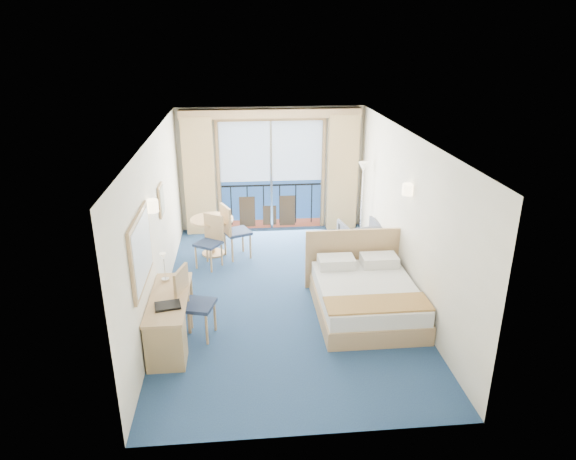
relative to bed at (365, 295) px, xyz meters
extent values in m
plane|color=navy|center=(-1.22, 0.68, -0.29)|extent=(6.50, 6.50, 0.00)
cube|color=silver|center=(-1.22, 3.94, 1.06)|extent=(4.00, 0.02, 2.70)
cube|color=silver|center=(-1.22, -2.58, 1.06)|extent=(4.00, 0.02, 2.70)
cube|color=silver|center=(-3.23, 0.68, 1.06)|extent=(0.02, 6.50, 2.70)
cube|color=silver|center=(0.79, 0.68, 1.06)|extent=(0.02, 6.50, 2.70)
cube|color=white|center=(-1.22, 0.68, 2.42)|extent=(4.00, 6.50, 0.02)
cube|color=navy|center=(-1.22, 3.90, 0.27)|extent=(2.20, 0.02, 1.08)
cube|color=#A7BBDB|center=(-1.22, 3.90, 1.47)|extent=(2.20, 0.02, 1.32)
cube|color=brown|center=(-1.22, 3.90, -0.19)|extent=(2.20, 0.02, 0.20)
cube|color=black|center=(-1.22, 3.89, 0.71)|extent=(2.20, 0.02, 0.04)
cube|color=tan|center=(-1.22, 3.89, 2.17)|extent=(2.36, 0.03, 0.12)
cube|color=tan|center=(-2.37, 3.89, 0.91)|extent=(0.06, 0.03, 2.40)
cube|color=tan|center=(-0.07, 3.89, 0.91)|extent=(0.06, 0.03, 2.40)
cube|color=silver|center=(-1.22, 3.89, 0.91)|extent=(0.05, 0.02, 2.40)
cube|color=#382819|center=(-0.87, 3.89, 0.11)|extent=(0.35, 0.02, 0.70)
cube|color=#382819|center=(-1.77, 3.89, 0.11)|extent=(0.35, 0.02, 0.70)
cube|color=#382819|center=(-1.27, 3.89, 0.01)|extent=(0.30, 0.02, 0.45)
cube|color=black|center=(-2.12, 3.89, 0.26)|extent=(0.02, 0.01, 0.90)
cube|color=black|center=(-1.76, 3.89, 0.26)|extent=(0.02, 0.01, 0.90)
cube|color=black|center=(-1.40, 3.89, 0.26)|extent=(0.03, 0.01, 0.90)
cube|color=black|center=(-1.04, 3.89, 0.26)|extent=(0.03, 0.01, 0.90)
cube|color=black|center=(-0.68, 3.89, 0.26)|extent=(0.02, 0.01, 0.90)
cube|color=black|center=(-0.32, 3.89, 0.26)|extent=(0.02, 0.01, 0.90)
cube|color=tan|center=(-2.77, 3.75, 0.98)|extent=(0.65, 0.22, 2.55)
cube|color=tan|center=(0.33, 3.75, 0.98)|extent=(0.65, 0.22, 2.55)
cube|color=tan|center=(-1.22, 3.78, 2.29)|extent=(3.80, 0.25, 0.18)
cube|color=tan|center=(-3.19, -0.82, 1.26)|extent=(0.04, 1.25, 0.95)
cube|color=silver|center=(-3.17, -0.82, 1.26)|extent=(0.01, 1.12, 0.82)
cube|color=tan|center=(-3.19, 1.13, 1.31)|extent=(0.03, 0.42, 0.52)
cube|color=gray|center=(-3.17, 1.13, 1.31)|extent=(0.01, 0.34, 0.44)
cylinder|color=beige|center=(-3.16, 0.08, 1.56)|extent=(0.18, 0.18, 0.18)
cylinder|color=beige|center=(0.72, 0.53, 1.56)|extent=(0.18, 0.18, 0.18)
cube|color=tan|center=(0.00, -0.08, -0.15)|extent=(1.53, 1.91, 0.29)
cube|color=silver|center=(0.00, -0.08, 0.11)|extent=(1.47, 1.85, 0.24)
cube|color=#AA7F42|center=(0.00, -0.70, 0.25)|extent=(1.51, 0.52, 0.03)
cube|color=silver|center=(-0.36, 0.60, 0.32)|extent=(0.59, 0.38, 0.17)
cube|color=silver|center=(0.36, 0.60, 0.32)|extent=(0.59, 0.38, 0.17)
cube|color=tan|center=(0.00, 0.92, 0.23)|extent=(1.67, 0.06, 1.05)
cube|color=#A48757|center=(0.54, 1.43, 0.00)|extent=(0.45, 0.42, 0.58)
cube|color=white|center=(0.58, 1.43, 0.33)|extent=(0.22, 0.19, 0.09)
imported|color=#494F59|center=(0.43, 2.19, 0.06)|extent=(0.87, 0.89, 0.70)
cylinder|color=silver|center=(0.59, 2.89, -0.28)|extent=(0.24, 0.24, 0.03)
cylinder|color=silver|center=(0.59, 2.89, 0.52)|extent=(0.03, 0.03, 1.62)
cone|color=white|center=(0.59, 2.89, 1.33)|extent=(0.22, 0.22, 0.19)
cube|color=tan|center=(-2.94, -0.55, 0.41)|extent=(0.53, 1.53, 0.04)
cube|color=#A48757|center=(-2.94, -1.08, 0.05)|extent=(0.50, 0.46, 0.68)
cylinder|color=tan|center=(-3.18, -0.36, 0.05)|extent=(0.05, 0.05, 0.68)
cylinder|color=tan|center=(-2.71, -0.36, 0.05)|extent=(0.05, 0.05, 0.68)
cylinder|color=tan|center=(-3.18, 0.17, 0.05)|extent=(0.05, 0.05, 0.68)
cylinder|color=tan|center=(-2.71, 0.17, 0.05)|extent=(0.05, 0.05, 0.68)
cube|color=#212E4D|center=(-2.57, -0.45, 0.22)|extent=(0.56, 0.56, 0.05)
cube|color=tan|center=(-2.77, -0.39, 0.50)|extent=(0.17, 0.45, 0.54)
cylinder|color=tan|center=(-2.44, -0.68, -0.05)|extent=(0.04, 0.04, 0.49)
cylinder|color=tan|center=(-2.34, -0.32, -0.05)|extent=(0.04, 0.04, 0.49)
cylinder|color=tan|center=(-2.79, -0.57, -0.05)|extent=(0.04, 0.04, 0.49)
cylinder|color=tan|center=(-2.69, -0.22, -0.05)|extent=(0.04, 0.04, 0.49)
cube|color=black|center=(-2.92, -0.82, 0.44)|extent=(0.38, 0.31, 0.03)
cylinder|color=silver|center=(-3.05, -0.04, 0.45)|extent=(0.11, 0.11, 0.02)
cylinder|color=silver|center=(-3.05, -0.04, 0.63)|extent=(0.02, 0.02, 0.38)
cone|color=white|center=(-3.05, -0.04, 0.82)|extent=(0.10, 0.10, 0.09)
cylinder|color=tan|center=(-2.48, 2.53, 0.44)|extent=(0.84, 0.84, 0.04)
cylinder|color=tan|center=(-2.48, 2.53, 0.07)|extent=(0.08, 0.08, 0.73)
cylinder|color=tan|center=(-2.48, 2.53, -0.28)|extent=(0.46, 0.46, 0.03)
cube|color=#212E4D|center=(-1.99, 2.35, 0.23)|extent=(0.61, 0.61, 0.06)
cube|color=tan|center=(-2.20, 2.27, 0.52)|extent=(0.22, 0.45, 0.56)
cylinder|color=tan|center=(-1.74, 2.25, -0.04)|extent=(0.04, 0.04, 0.50)
cylinder|color=tan|center=(-1.89, 2.60, -0.04)|extent=(0.04, 0.04, 0.50)
cylinder|color=tan|center=(-2.09, 2.10, -0.04)|extent=(0.04, 0.04, 0.50)
cylinder|color=tan|center=(-2.24, 2.45, -0.04)|extent=(0.04, 0.04, 0.50)
cube|color=#212E4D|center=(-2.53, 1.92, 0.18)|extent=(0.59, 0.59, 0.05)
cube|color=tan|center=(-2.42, 2.09, 0.44)|extent=(0.38, 0.27, 0.50)
cylinder|color=tan|center=(-2.77, 1.87, -0.07)|extent=(0.04, 0.04, 0.45)
cylinder|color=tan|center=(-2.48, 1.68, -0.07)|extent=(0.04, 0.04, 0.45)
cylinder|color=tan|center=(-2.58, 2.16, -0.07)|extent=(0.04, 0.04, 0.45)
cylinder|color=tan|center=(-2.29, 1.97, -0.07)|extent=(0.04, 0.04, 0.45)
camera|label=1|loc=(-1.88, -6.99, 3.87)|focal=32.00mm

